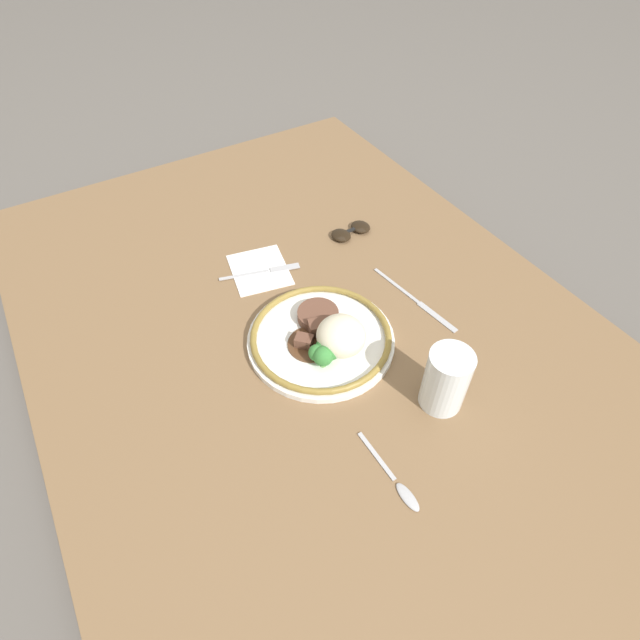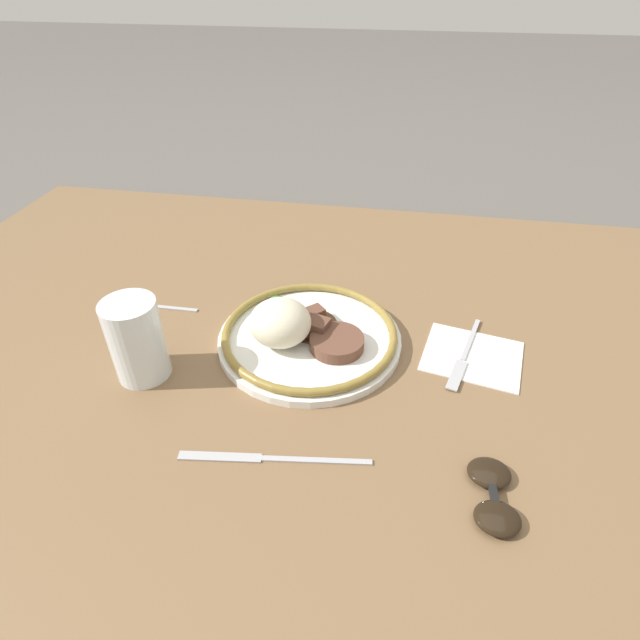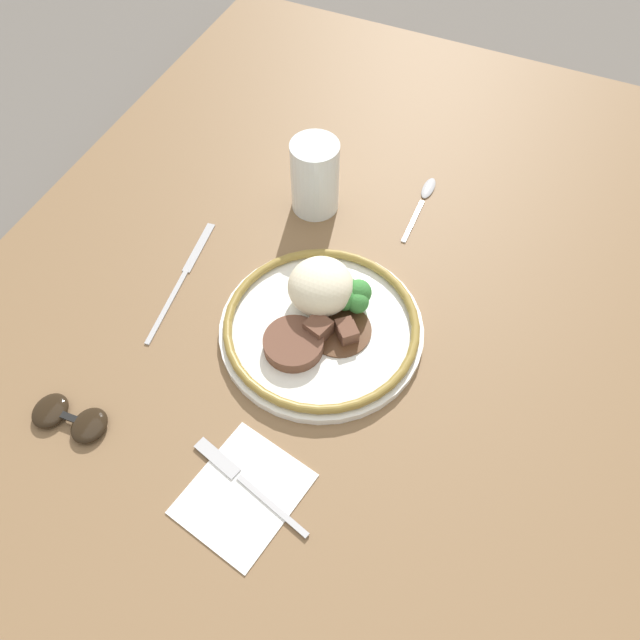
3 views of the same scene
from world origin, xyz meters
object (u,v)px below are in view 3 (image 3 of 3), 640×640
at_px(plate, 323,317).
at_px(juice_glass, 315,179).
at_px(knife, 184,275).
at_px(fork, 240,478).
at_px(spoon, 425,196).
at_px(sunglasses, 70,418).

relative_size(plate, juice_glass, 2.32).
distance_m(plate, juice_glass, 0.23).
bearing_deg(knife, fork, -144.56).
xyz_separation_m(juice_glass, knife, (-0.20, 0.11, -0.05)).
bearing_deg(fork, spoon, -79.28).
xyz_separation_m(fork, spoon, (0.52, -0.05, -0.00)).
distance_m(knife, spoon, 0.39).
bearing_deg(sunglasses, spoon, -29.83).
distance_m(fork, sunglasses, 0.22).
bearing_deg(plate, knife, 90.38).
relative_size(knife, spoon, 1.52).
bearing_deg(knife, spoon, -49.49).
bearing_deg(plate, fork, 179.75).
xyz_separation_m(knife, sunglasses, (-0.25, 0.01, 0.01)).
bearing_deg(plate, sunglasses, 138.43).
distance_m(spoon, sunglasses, 0.61).
bearing_deg(spoon, sunglasses, 152.67).
distance_m(juice_glass, spoon, 0.18).
bearing_deg(fork, juice_glass, -60.90).
relative_size(juice_glass, spoon, 0.79).
bearing_deg(juice_glass, sunglasses, 165.13).
bearing_deg(sunglasses, plate, -44.87).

